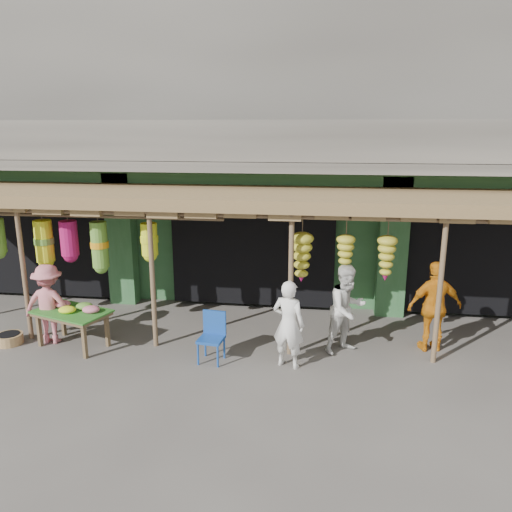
# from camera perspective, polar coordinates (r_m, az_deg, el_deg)

# --- Properties ---
(ground) EXTENTS (80.00, 80.00, 0.00)m
(ground) POSITION_cam_1_polar(r_m,az_deg,el_deg) (9.48, -2.20, -10.20)
(ground) COLOR #514C47
(ground) RESTS_ON ground
(building) EXTENTS (16.40, 6.80, 7.00)m
(building) POSITION_cam_1_polar(r_m,az_deg,el_deg) (13.45, 1.30, 11.96)
(building) COLOR gray
(building) RESTS_ON ground
(awning) EXTENTS (14.00, 2.70, 2.79)m
(awning) POSITION_cam_1_polar(r_m,az_deg,el_deg) (9.54, -2.59, 6.11)
(awning) COLOR brown
(awning) RESTS_ON ground
(flower_table) EXTENTS (1.55, 1.20, 0.82)m
(flower_table) POSITION_cam_1_polar(r_m,az_deg,el_deg) (9.81, -20.17, -6.09)
(flower_table) COLOR brown
(flower_table) RESTS_ON ground
(blue_chair) EXTENTS (0.46, 0.47, 0.87)m
(blue_chair) POSITION_cam_1_polar(r_m,az_deg,el_deg) (8.79, -4.99, -8.84)
(blue_chair) COLOR #174499
(blue_chair) RESTS_ON ground
(basket_mid) EXTENTS (0.64, 0.64, 0.19)m
(basket_mid) POSITION_cam_1_polar(r_m,az_deg,el_deg) (10.59, -26.36, -8.50)
(basket_mid) COLOR olive
(basket_mid) RESTS_ON ground
(person_front) EXTENTS (0.64, 0.52, 1.53)m
(person_front) POSITION_cam_1_polar(r_m,az_deg,el_deg) (8.44, 3.73, -7.77)
(person_front) COLOR white
(person_front) RESTS_ON ground
(person_right) EXTENTS (1.00, 0.97, 1.63)m
(person_right) POSITION_cam_1_polar(r_m,az_deg,el_deg) (9.10, 10.37, -5.98)
(person_right) COLOR silver
(person_right) RESTS_ON ground
(person_vendor) EXTENTS (1.04, 0.61, 1.67)m
(person_vendor) POSITION_cam_1_polar(r_m,az_deg,el_deg) (9.56, 19.74, -5.47)
(person_vendor) COLOR orange
(person_vendor) RESTS_ON ground
(person_shopper) EXTENTS (1.01, 0.61, 1.52)m
(person_shopper) POSITION_cam_1_polar(r_m,az_deg,el_deg) (10.12, -22.55, -5.08)
(person_shopper) COLOR #D6717B
(person_shopper) RESTS_ON ground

